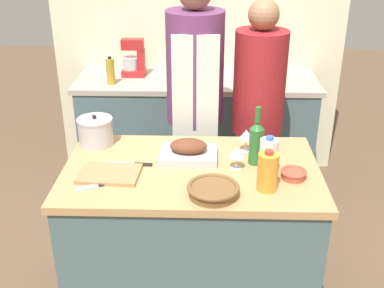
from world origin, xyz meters
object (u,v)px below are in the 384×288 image
(wine_glass_left, at_px, (246,135))
(person_cook_guest, at_px, (258,113))
(wine_bottle_green, at_px, (256,142))
(knife_chef, at_px, (130,164))
(stock_pot, at_px, (96,131))
(knife_paring, at_px, (95,186))
(person_cook_aproned, at_px, (195,102))
(stand_mixer, at_px, (134,61))
(condiment_bottle_short, at_px, (111,71))
(juice_jug, at_px, (268,172))
(mixing_bowl, at_px, (293,174))
(cutting_board, at_px, (110,174))
(condiment_bottle_tall, at_px, (178,67))
(wicker_basket, at_px, (213,190))
(condiment_bottle_extra, at_px, (195,66))
(wine_glass_right, at_px, (237,153))
(milk_jug, at_px, (269,157))
(roasting_pan, at_px, (188,152))

(wine_glass_left, bearing_deg, person_cook_guest, 77.74)
(wine_bottle_green, relative_size, knife_chef, 1.23)
(stock_pot, distance_m, knife_paring, 0.49)
(stock_pot, bearing_deg, person_cook_aproned, 40.00)
(stand_mixer, xyz_separation_m, condiment_bottle_short, (-0.14, -0.22, -0.02))
(juice_jug, height_order, knife_chef, juice_jug)
(stock_pot, distance_m, mixing_bowl, 1.12)
(cutting_board, relative_size, stand_mixer, 1.07)
(juice_jug, relative_size, condiment_bottle_tall, 1.46)
(stock_pot, xyz_separation_m, wine_glass_left, (0.84, -0.07, 0.02))
(person_cook_guest, bearing_deg, mixing_bowl, -79.44)
(condiment_bottle_tall, height_order, person_cook_guest, person_cook_guest)
(wine_glass_left, bearing_deg, cutting_board, -157.14)
(condiment_bottle_tall, distance_m, person_cook_guest, 0.97)
(knife_chef, bearing_deg, wine_bottle_green, 3.23)
(wicker_basket, height_order, wine_bottle_green, wine_bottle_green)
(condiment_bottle_tall, bearing_deg, stock_pot, -107.45)
(stock_pot, xyz_separation_m, condiment_bottle_short, (-0.09, 0.99, 0.05))
(cutting_board, height_order, knife_chef, cutting_board)
(knife_paring, relative_size, stand_mixer, 0.58)
(stand_mixer, xyz_separation_m, person_cook_guest, (0.91, -0.74, -0.13))
(mixing_bowl, height_order, condiment_bottle_tall, condiment_bottle_tall)
(condiment_bottle_extra, bearing_deg, wine_bottle_green, -75.76)
(condiment_bottle_extra, bearing_deg, stock_pot, -113.99)
(person_cook_aproned, bearing_deg, knife_chef, -116.35)
(wine_glass_right, height_order, condiment_bottle_tall, condiment_bottle_tall)
(wicker_basket, bearing_deg, wine_glass_left, 68.74)
(stock_pot, bearing_deg, wicker_basket, -39.32)
(milk_jug, xyz_separation_m, wine_glass_right, (-0.15, 0.05, -0.00))
(stock_pot, bearing_deg, roasting_pan, -17.98)
(wicker_basket, distance_m, condiment_bottle_short, 1.70)
(roasting_pan, height_order, juice_jug, juice_jug)
(stock_pot, height_order, stand_mixer, stand_mixer)
(mixing_bowl, distance_m, juice_jug, 0.19)
(roasting_pan, relative_size, stand_mixer, 1.05)
(juice_jug, height_order, stand_mixer, stand_mixer)
(roasting_pan, height_order, stand_mixer, stand_mixer)
(wicker_basket, xyz_separation_m, knife_chef, (-0.43, 0.30, -0.03))
(stand_mixer, distance_m, person_cook_aproned, 0.90)
(stock_pot, xyz_separation_m, person_cook_guest, (0.96, 0.46, -0.06))
(wine_glass_right, bearing_deg, condiment_bottle_extra, 99.71)
(mixing_bowl, distance_m, condiment_bottle_extra, 1.64)
(condiment_bottle_short, height_order, person_cook_aproned, person_cook_aproned)
(stock_pot, distance_m, person_cook_aproned, 0.72)
(knife_chef, bearing_deg, condiment_bottle_tall, 83.62)
(roasting_pan, distance_m, condiment_bottle_tall, 1.43)
(wine_glass_left, height_order, condiment_bottle_tall, condiment_bottle_tall)
(cutting_board, relative_size, mixing_bowl, 2.40)
(roasting_pan, distance_m, cutting_board, 0.43)
(milk_jug, distance_m, condiment_bottle_extra, 1.56)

